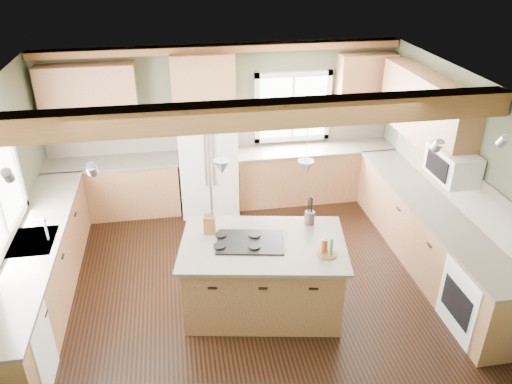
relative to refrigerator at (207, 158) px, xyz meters
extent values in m
plane|color=black|center=(0.30, -2.12, -0.90)|extent=(5.60, 5.60, 0.00)
plane|color=silver|center=(0.30, -2.12, 1.70)|extent=(5.60, 5.60, 0.00)
plane|color=#424732|center=(0.30, 0.38, 0.40)|extent=(5.60, 0.00, 5.60)
plane|color=#424732|center=(3.10, -2.12, 0.40)|extent=(0.00, 5.00, 5.00)
cube|color=brown|center=(0.30, -2.55, 1.57)|extent=(5.55, 0.26, 0.26)
cube|color=brown|center=(0.30, 0.28, 1.64)|extent=(5.55, 0.20, 0.10)
cube|color=brown|center=(0.30, 0.36, 0.31)|extent=(5.58, 0.03, 0.58)
cube|color=brown|center=(3.08, -2.07, 0.31)|extent=(0.03, 3.70, 0.58)
cube|color=brown|center=(-1.49, 0.08, -0.46)|extent=(2.02, 0.60, 0.88)
cube|color=#4C4338|center=(-1.49, 0.08, 0.00)|extent=(2.06, 0.64, 0.04)
cube|color=brown|center=(1.79, 0.08, -0.46)|extent=(2.62, 0.60, 0.88)
cube|color=#4C4338|center=(1.79, 0.08, 0.00)|extent=(2.66, 0.64, 0.04)
cube|color=brown|center=(-2.20, -2.07, -0.46)|extent=(0.60, 3.70, 0.88)
cube|color=#4C4338|center=(-2.20, -2.07, 0.00)|extent=(0.64, 3.74, 0.04)
cube|color=brown|center=(2.80, -2.07, -0.46)|extent=(0.60, 3.70, 0.88)
cube|color=#4C4338|center=(2.80, -2.07, 0.00)|extent=(0.64, 3.74, 0.04)
cube|color=brown|center=(-1.69, 0.21, 1.05)|extent=(1.40, 0.35, 0.90)
cube|color=brown|center=(0.00, 0.21, 1.25)|extent=(0.96, 0.35, 0.70)
cube|color=brown|center=(2.92, -1.22, 1.05)|extent=(0.35, 2.20, 0.90)
cube|color=brown|center=(2.60, 0.21, 1.05)|extent=(0.90, 0.35, 0.90)
cube|color=white|center=(1.45, 0.36, 0.65)|extent=(1.10, 0.04, 1.00)
cube|color=#262628|center=(-2.20, -2.07, 0.01)|extent=(0.50, 0.65, 0.03)
cylinder|color=#B2B2B7|center=(-2.02, -2.07, 0.15)|extent=(0.02, 0.02, 0.28)
cube|color=white|center=(-2.19, -3.37, -0.47)|extent=(0.60, 0.60, 0.84)
cube|color=white|center=(2.79, -3.37, -0.47)|extent=(0.60, 0.72, 0.84)
cube|color=white|center=(2.88, -2.17, 0.65)|extent=(0.40, 0.70, 0.38)
cone|color=#B2B2B7|center=(0.00, -2.47, 0.98)|extent=(0.18, 0.18, 0.16)
cone|color=#B2B2B7|center=(0.87, -2.63, 0.98)|extent=(0.18, 0.18, 0.16)
cube|color=silver|center=(0.00, 0.00, 0.00)|extent=(0.90, 0.74, 1.80)
cube|color=brown|center=(0.44, -2.55, -0.46)|extent=(1.95, 1.39, 0.88)
cube|color=#4C4338|center=(0.44, -2.55, 0.00)|extent=(2.09, 1.53, 0.04)
cube|color=black|center=(0.29, -2.53, 0.03)|extent=(0.85, 0.64, 0.02)
cube|color=brown|center=(-0.15, -2.24, 0.13)|extent=(0.15, 0.13, 0.22)
cylinder|color=#473F39|center=(1.07, -2.23, 0.10)|extent=(0.13, 0.13, 0.16)
camera|label=1|loc=(-0.45, -7.28, 3.23)|focal=35.00mm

